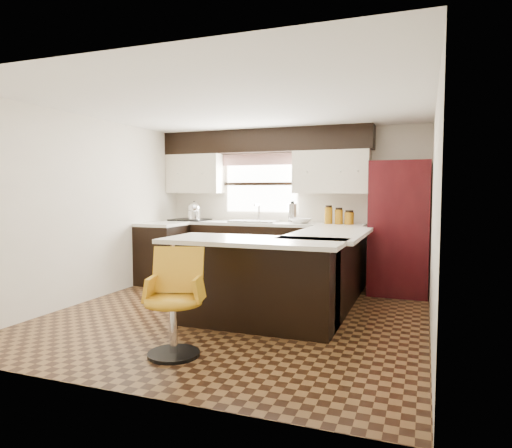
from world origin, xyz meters
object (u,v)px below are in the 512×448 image
at_px(peninsula_long, 326,272).
at_px(bar_chair, 173,303).
at_px(peninsula_return, 258,284).
at_px(refrigerator, 399,228).

distance_m(peninsula_long, bar_chair, 2.25).
relative_size(peninsula_return, refrigerator, 0.89).
distance_m(refrigerator, bar_chair, 3.68).
xyz_separation_m(peninsula_long, peninsula_return, (-0.53, -0.97, 0.00)).
bearing_deg(peninsula_return, peninsula_long, 61.70).
bearing_deg(bar_chair, peninsula_return, 54.39).
bearing_deg(peninsula_long, peninsula_return, -118.30).
height_order(refrigerator, bar_chair, refrigerator).
bearing_deg(refrigerator, peninsula_long, -123.54).
bearing_deg(refrigerator, peninsula_return, -121.24).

